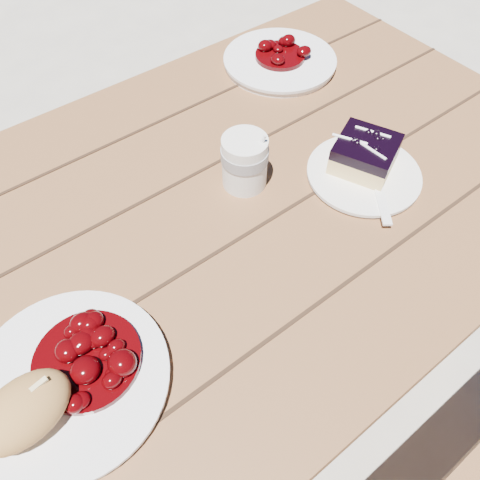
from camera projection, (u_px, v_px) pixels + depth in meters
ground at (126, 446)px, 1.26m from camera, size 60.00×60.00×0.00m
picnic_table at (57, 360)px, 0.78m from camera, size 2.00×1.55×0.75m
main_plate at (70, 381)px, 0.59m from camera, size 0.25×0.25×0.02m
goulash_stew at (84, 355)px, 0.58m from camera, size 0.14×0.14×0.04m
bread_roll at (23, 411)px, 0.53m from camera, size 0.13×0.09×0.06m
dessert_plate at (363, 175)px, 0.81m from camera, size 0.19×0.19×0.01m
blueberry_cake at (365, 154)px, 0.80m from camera, size 0.13×0.13×0.06m
fork_dessert at (380, 195)px, 0.77m from camera, size 0.12×0.14×0.00m
coffee_cup at (245, 162)px, 0.77m from camera, size 0.08×0.08×0.09m
second_plate at (280, 61)px, 1.01m from camera, size 0.24×0.24×0.02m
second_stew at (281, 49)px, 0.99m from camera, size 0.11×0.11×0.04m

